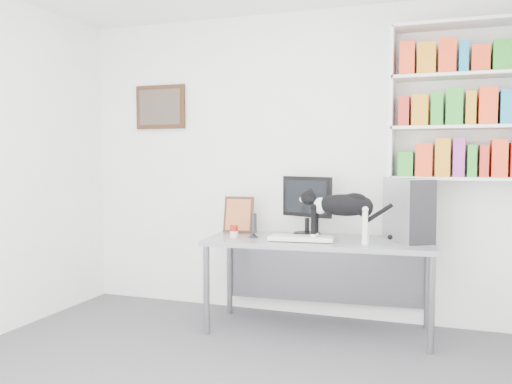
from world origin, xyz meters
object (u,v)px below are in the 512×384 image
(monitor, at_px, (307,205))
(leaning_print, at_px, (239,214))
(desk, at_px, (319,285))
(bookshelf, at_px, (458,102))
(keyboard, at_px, (301,238))
(soup_can, at_px, (234,231))
(cat, at_px, (342,218))
(pc_tower, at_px, (408,210))
(speaker, at_px, (254,225))

(monitor, distance_m, leaning_print, 0.61)
(desk, xyz_separation_m, monitor, (-0.15, 0.21, 0.63))
(bookshelf, relative_size, keyboard, 2.43)
(soup_can, distance_m, cat, 0.91)
(bookshelf, bearing_deg, pc_tower, -154.55)
(bookshelf, distance_m, leaning_print, 2.02)
(leaning_print, xyz_separation_m, soup_can, (0.07, -0.28, -0.11))
(bookshelf, distance_m, pc_tower, 0.93)
(keyboard, distance_m, leaning_print, 0.72)
(pc_tower, height_order, leaning_print, pc_tower)
(monitor, distance_m, speaker, 0.50)
(bookshelf, relative_size, speaker, 5.95)
(bookshelf, bearing_deg, soup_can, -165.90)
(leaning_print, distance_m, cat, 1.01)
(speaker, distance_m, leaning_print, 0.33)
(pc_tower, distance_m, leaning_print, 1.44)
(bookshelf, xyz_separation_m, leaning_print, (-1.78, -0.15, -0.93))
(pc_tower, bearing_deg, soup_can, 162.41)
(keyboard, xyz_separation_m, pc_tower, (0.79, 0.27, 0.23))
(bookshelf, bearing_deg, desk, -163.68)
(monitor, bearing_deg, pc_tower, 14.89)
(soup_can, bearing_deg, speaker, 16.96)
(speaker, bearing_deg, soup_can, 173.89)
(soup_can, bearing_deg, pc_tower, 10.98)
(desk, relative_size, pc_tower, 3.63)
(soup_can, bearing_deg, monitor, 32.20)
(bookshelf, relative_size, cat, 1.93)
(pc_tower, distance_m, soup_can, 1.41)
(cat, bearing_deg, speaker, 176.64)
(bookshelf, distance_m, cat, 1.29)
(monitor, relative_size, pc_tower, 1.02)
(bookshelf, bearing_deg, monitor, -175.45)
(keyboard, relative_size, cat, 0.80)
(desk, distance_m, pc_tower, 0.94)
(desk, relative_size, monitor, 3.57)
(bookshelf, relative_size, monitor, 2.44)
(speaker, xyz_separation_m, leaning_print, (-0.22, 0.23, 0.06))
(leaning_print, distance_m, soup_can, 0.31)
(bookshelf, height_order, cat, bookshelf)
(bookshelf, distance_m, keyboard, 1.63)
(monitor, distance_m, keyboard, 0.41)
(monitor, bearing_deg, cat, -23.59)
(keyboard, xyz_separation_m, soup_can, (-0.57, 0.00, 0.03))
(desk, bearing_deg, soup_can, -173.74)
(leaning_print, xyz_separation_m, cat, (0.96, -0.29, 0.03))
(keyboard, height_order, pc_tower, pc_tower)
(speaker, height_order, leaning_print, leaning_print)
(desk, relative_size, cat, 2.83)
(pc_tower, distance_m, cat, 0.55)
(leaning_print, bearing_deg, keyboard, -27.86)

